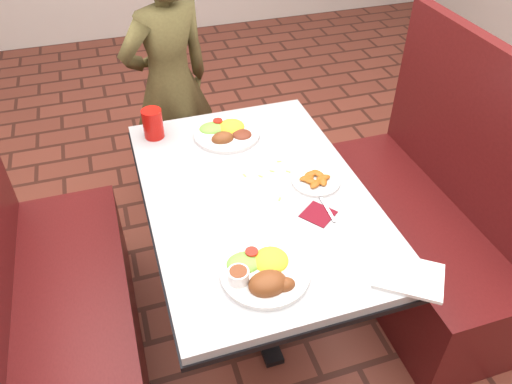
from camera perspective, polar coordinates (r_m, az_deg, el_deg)
dining_table at (r=1.92m, az=0.00°, el=-2.21°), size 0.81×1.21×0.75m
booth_bench_left at (r=2.13m, az=-21.45°, el=-12.97°), size 0.47×1.20×1.17m
booth_bench_right at (r=2.44m, az=18.23°, el=-3.94°), size 0.47×1.20×1.17m
diner_person at (r=2.70m, az=-9.83°, el=11.92°), size 0.60×0.50×1.40m
near_dinner_plate at (r=1.54m, az=0.89°, el=-8.83°), size 0.28×0.28×0.09m
far_dinner_plate at (r=2.15m, az=-3.41°, el=7.10°), size 0.28×0.28×0.07m
plantain_plate at (r=1.90m, az=6.85°, el=1.36°), size 0.18×0.18×0.03m
maroon_napkin at (r=1.77m, az=7.13°, el=-2.52°), size 0.14×0.14×0.00m
spoon_utensil at (r=1.79m, az=8.13°, el=-1.88°), size 0.02×0.14×0.00m
red_tumbler at (r=2.16m, az=-11.70°, el=7.66°), size 0.09×0.09×0.13m
paper_napkin at (r=1.62m, az=17.04°, el=-9.16°), size 0.26×0.25×0.01m
knife_utensil at (r=1.58m, az=1.06°, el=-8.12°), size 0.09×0.17×0.00m
fork_utensil at (r=1.58m, az=1.59°, el=-8.28°), size 0.01×0.15×0.00m
lettuce_shreds at (r=1.91m, az=0.60°, el=1.36°), size 0.28×0.32×0.00m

